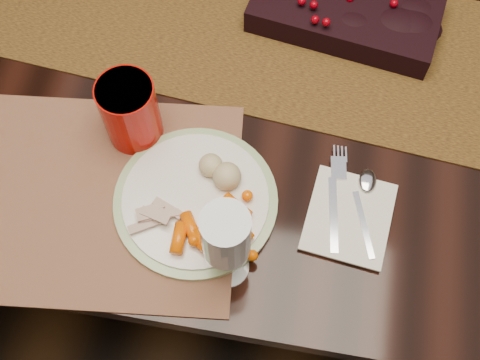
% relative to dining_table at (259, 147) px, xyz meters
% --- Properties ---
extents(floor, '(5.00, 5.00, 0.00)m').
position_rel_dining_table_xyz_m(floor, '(0.00, 0.00, -0.38)').
color(floor, black).
rests_on(floor, ground).
extents(dining_table, '(1.80, 1.00, 0.75)m').
position_rel_dining_table_xyz_m(dining_table, '(0.00, 0.00, 0.00)').
color(dining_table, black).
rests_on(dining_table, floor).
extents(table_runner, '(1.67, 0.50, 0.00)m').
position_rel_dining_table_xyz_m(table_runner, '(-0.02, 0.02, 0.38)').
color(table_runner, '#3E1E06').
rests_on(table_runner, dining_table).
extents(centerpiece, '(0.34, 0.21, 0.06)m').
position_rel_dining_table_xyz_m(centerpiece, '(0.13, 0.07, 0.41)').
color(centerpiece, black).
rests_on(centerpiece, table_runner).
extents(placemat_main, '(0.51, 0.39, 0.00)m').
position_rel_dining_table_xyz_m(placemat_main, '(-0.23, -0.33, 0.38)').
color(placemat_main, '#9B673F').
rests_on(placemat_main, dining_table).
extents(dinner_plate, '(0.30, 0.30, 0.01)m').
position_rel_dining_table_xyz_m(dinner_plate, '(-0.06, -0.32, 0.39)').
color(dinner_plate, white).
rests_on(dinner_plate, placemat_main).
extents(baby_carrots, '(0.14, 0.13, 0.02)m').
position_rel_dining_table_xyz_m(baby_carrots, '(-0.02, -0.36, 0.41)').
color(baby_carrots, '#FF6100').
rests_on(baby_carrots, dinner_plate).
extents(mashed_potatoes, '(0.08, 0.07, 0.04)m').
position_rel_dining_table_xyz_m(mashed_potatoes, '(-0.03, -0.26, 0.42)').
color(mashed_potatoes, beige).
rests_on(mashed_potatoes, dinner_plate).
extents(turkey_shreds, '(0.08, 0.07, 0.02)m').
position_rel_dining_table_xyz_m(turkey_shreds, '(-0.10, -0.36, 0.40)').
color(turkey_shreds, beige).
rests_on(turkey_shreds, dinner_plate).
extents(napkin, '(0.14, 0.15, 0.00)m').
position_rel_dining_table_xyz_m(napkin, '(0.17, -0.30, 0.38)').
color(napkin, white).
rests_on(napkin, placemat_main).
extents(fork, '(0.04, 0.16, 0.00)m').
position_rel_dining_table_xyz_m(fork, '(0.15, -0.28, 0.39)').
color(fork, silver).
rests_on(fork, napkin).
extents(spoon, '(0.07, 0.14, 0.00)m').
position_rel_dining_table_xyz_m(spoon, '(0.19, -0.29, 0.39)').
color(spoon, silver).
rests_on(spoon, napkin).
extents(red_cup, '(0.11, 0.11, 0.12)m').
position_rel_dining_table_xyz_m(red_cup, '(-0.18, -0.21, 0.44)').
color(red_cup, '#B40700').
rests_on(red_cup, placemat_main).
extents(wine_glass, '(0.08, 0.08, 0.18)m').
position_rel_dining_table_xyz_m(wine_glass, '(0.01, -0.41, 0.46)').
color(wine_glass, silver).
rests_on(wine_glass, dining_table).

